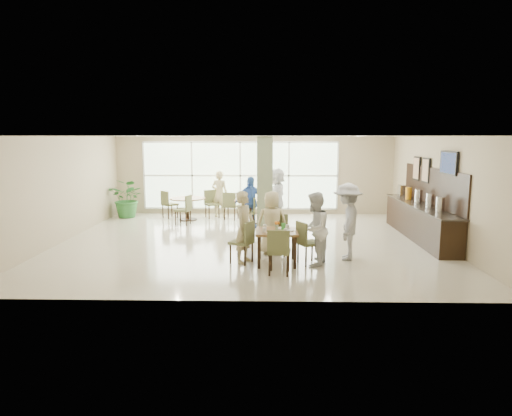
{
  "coord_description": "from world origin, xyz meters",
  "views": [
    {
      "loc": [
        0.45,
        -11.96,
        2.78
      ],
      "look_at": [
        0.2,
        -1.2,
        1.1
      ],
      "focal_mm": 32.0,
      "sensor_mm": 36.0,
      "label": 1
    }
  ],
  "objects_px": {
    "main_table": "(277,235)",
    "teen_far": "(272,223)",
    "round_table_left": "(188,202)",
    "adult_standing": "(220,194)",
    "round_table_right": "(251,205)",
    "buffet_counter": "(420,219)",
    "potted_plant": "(128,198)",
    "adult_b": "(277,195)",
    "teen_right": "(314,229)",
    "adult_a": "(250,202)",
    "teen_left": "(244,227)",
    "teen_standing": "(347,222)"
  },
  "relations": [
    {
      "from": "adult_a",
      "to": "adult_b",
      "type": "xyz_separation_m",
      "value": [
        0.84,
        0.93,
        0.1
      ]
    },
    {
      "from": "adult_a",
      "to": "adult_standing",
      "type": "bearing_deg",
      "value": 104.16
    },
    {
      "from": "round_table_right",
      "to": "teen_far",
      "type": "relative_size",
      "value": 0.73
    },
    {
      "from": "main_table",
      "to": "teen_left",
      "type": "distance_m",
      "value": 0.74
    },
    {
      "from": "main_table",
      "to": "adult_standing",
      "type": "height_order",
      "value": "adult_standing"
    },
    {
      "from": "potted_plant",
      "to": "adult_standing",
      "type": "xyz_separation_m",
      "value": [
        3.18,
        0.13,
        0.14
      ]
    },
    {
      "from": "potted_plant",
      "to": "teen_standing",
      "type": "height_order",
      "value": "teen_standing"
    },
    {
      "from": "round_table_right",
      "to": "teen_standing",
      "type": "distance_m",
      "value": 5.08
    },
    {
      "from": "main_table",
      "to": "potted_plant",
      "type": "xyz_separation_m",
      "value": [
        -5.04,
        5.78,
        0.02
      ]
    },
    {
      "from": "adult_a",
      "to": "adult_b",
      "type": "bearing_deg",
      "value": 30.67
    },
    {
      "from": "adult_b",
      "to": "adult_standing",
      "type": "height_order",
      "value": "adult_b"
    },
    {
      "from": "round_table_left",
      "to": "teen_far",
      "type": "xyz_separation_m",
      "value": [
        2.79,
        -4.49,
        0.17
      ]
    },
    {
      "from": "teen_left",
      "to": "round_table_right",
      "type": "bearing_deg",
      "value": 24.53
    },
    {
      "from": "teen_standing",
      "to": "buffet_counter",
      "type": "bearing_deg",
      "value": 142.96
    },
    {
      "from": "round_table_left",
      "to": "adult_b",
      "type": "distance_m",
      "value": 3.04
    },
    {
      "from": "teen_right",
      "to": "teen_far",
      "type": "bearing_deg",
      "value": -115.93
    },
    {
      "from": "round_table_right",
      "to": "potted_plant",
      "type": "height_order",
      "value": "potted_plant"
    },
    {
      "from": "round_table_right",
      "to": "round_table_left",
      "type": "bearing_deg",
      "value": 168.55
    },
    {
      "from": "main_table",
      "to": "adult_standing",
      "type": "bearing_deg",
      "value": 107.48
    },
    {
      "from": "teen_far",
      "to": "teen_right",
      "type": "relative_size",
      "value": 0.95
    },
    {
      "from": "main_table",
      "to": "adult_b",
      "type": "bearing_deg",
      "value": 88.73
    },
    {
      "from": "adult_standing",
      "to": "teen_left",
      "type": "bearing_deg",
      "value": 117.71
    },
    {
      "from": "main_table",
      "to": "round_table_right",
      "type": "relative_size",
      "value": 0.82
    },
    {
      "from": "round_table_right",
      "to": "buffet_counter",
      "type": "relative_size",
      "value": 0.24
    },
    {
      "from": "round_table_left",
      "to": "teen_left",
      "type": "distance_m",
      "value": 5.69
    },
    {
      "from": "round_table_right",
      "to": "potted_plant",
      "type": "relative_size",
      "value": 0.83
    },
    {
      "from": "teen_standing",
      "to": "adult_standing",
      "type": "relative_size",
      "value": 1.08
    },
    {
      "from": "potted_plant",
      "to": "teen_standing",
      "type": "distance_m",
      "value": 8.54
    },
    {
      "from": "round_table_right",
      "to": "buffet_counter",
      "type": "bearing_deg",
      "value": -25.45
    },
    {
      "from": "potted_plant",
      "to": "adult_standing",
      "type": "bearing_deg",
      "value": 2.29
    },
    {
      "from": "teen_far",
      "to": "adult_a",
      "type": "height_order",
      "value": "adult_a"
    },
    {
      "from": "main_table",
      "to": "round_table_left",
      "type": "height_order",
      "value": "same"
    },
    {
      "from": "potted_plant",
      "to": "teen_standing",
      "type": "relative_size",
      "value": 0.76
    },
    {
      "from": "round_table_right",
      "to": "adult_a",
      "type": "xyz_separation_m",
      "value": [
        -0.0,
        -0.88,
        0.22
      ]
    },
    {
      "from": "round_table_left",
      "to": "buffet_counter",
      "type": "distance_m",
      "value": 7.42
    },
    {
      "from": "round_table_left",
      "to": "adult_standing",
      "type": "height_order",
      "value": "adult_standing"
    },
    {
      "from": "main_table",
      "to": "round_table_right",
      "type": "height_order",
      "value": "same"
    },
    {
      "from": "main_table",
      "to": "teen_far",
      "type": "height_order",
      "value": "teen_far"
    },
    {
      "from": "adult_a",
      "to": "buffet_counter",
      "type": "bearing_deg",
      "value": -33.33
    },
    {
      "from": "adult_standing",
      "to": "potted_plant",
      "type": "bearing_deg",
      "value": 18.85
    },
    {
      "from": "teen_right",
      "to": "adult_standing",
      "type": "distance_m",
      "value": 6.55
    },
    {
      "from": "buffet_counter",
      "to": "adult_a",
      "type": "bearing_deg",
      "value": 163.75
    },
    {
      "from": "buffet_counter",
      "to": "teen_left",
      "type": "relative_size",
      "value": 2.93
    },
    {
      "from": "buffet_counter",
      "to": "adult_b",
      "type": "relative_size",
      "value": 2.63
    },
    {
      "from": "teen_left",
      "to": "teen_standing",
      "type": "height_order",
      "value": "teen_standing"
    },
    {
      "from": "teen_left",
      "to": "teen_right",
      "type": "bearing_deg",
      "value": -72.68
    },
    {
      "from": "teen_far",
      "to": "adult_b",
      "type": "height_order",
      "value": "adult_b"
    },
    {
      "from": "potted_plant",
      "to": "teen_left",
      "type": "xyz_separation_m",
      "value": [
        4.32,
        -5.67,
        0.13
      ]
    },
    {
      "from": "round_table_left",
      "to": "teen_far",
      "type": "height_order",
      "value": "teen_far"
    },
    {
      "from": "round_table_left",
      "to": "potted_plant",
      "type": "bearing_deg",
      "value": 169.07
    }
  ]
}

